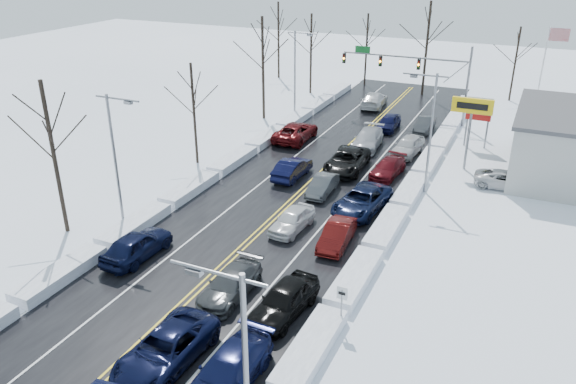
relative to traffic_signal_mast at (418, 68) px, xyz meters
The scene contains 41 objects.
ground 28.73m from the traffic_signal_mast, 97.02° to the right, with size 160.00×160.00×0.00m, color white.
road_surface 26.78m from the traffic_signal_mast, 97.55° to the right, with size 14.00×84.00×0.01m, color black.
snow_bank_left 28.77m from the traffic_signal_mast, 113.03° to the right, with size 1.56×72.00×0.68m, color white.
snow_bank_right 26.88m from the traffic_signal_mast, 80.92° to the right, with size 1.56×72.00×0.68m, color white.
traffic_signal_mast is the anchor object (origin of this frame).
tires_plus_sign 13.92m from the traffic_signal_mast, 59.54° to the right, with size 3.20×0.34×6.00m.
used_vehicles_sign 9.50m from the traffic_signal_mast, 40.34° to the right, with size 2.20×0.22×4.65m.
speed_limit_sign 36.51m from the traffic_signal_mast, 82.48° to the right, with size 0.55×0.09×2.35m.
flagpole 11.90m from the traffic_signal_mast, ahead, with size 1.87×1.20×10.00m.
streetlight_se 46.25m from the traffic_signal_mast, 83.98° to the right, with size 3.20×0.25×9.00m.
streetlight_ne 18.63m from the traffic_signal_mast, 74.91° to the right, with size 3.20×0.25×9.00m.
streetlight_sw 34.08m from the traffic_signal_mast, 110.16° to the right, with size 3.20×0.25×9.00m.
streetlight_nw 12.40m from the traffic_signal_mast, 161.23° to the right, with size 3.20×0.25×9.00m.
tree_left_b 37.16m from the traffic_signal_mast, 113.74° to the right, with size 4.00×4.00×10.00m.
tree_left_c 24.38m from the traffic_signal_mast, 124.90° to the right, with size 3.40×3.40×8.50m.
tree_left_d 15.93m from the traffic_signal_mast, 157.76° to the right, with size 4.20×4.20×10.50m.
tree_left_e 15.51m from the traffic_signal_mast, 157.13° to the left, with size 3.80×3.80×9.50m.
tree_far_a 24.63m from the traffic_signal_mast, 150.75° to the left, with size 4.00×4.00×10.00m.
tree_far_b 16.10m from the traffic_signal_mast, 125.98° to the left, with size 3.60×3.60×9.00m.
tree_far_c 11.32m from the traffic_signal_mast, 97.48° to the left, with size 4.40×4.40×11.00m.
tree_far_d 15.16m from the traffic_signal_mast, 55.64° to the left, with size 3.40×3.40×8.50m.
queued_car_2 42.07m from the traffic_signal_mast, 92.08° to the right, with size 2.62×5.67×1.58m, color black.
queued_car_3 36.36m from the traffic_signal_mast, 92.45° to the right, with size 1.97×4.85×1.41m, color #3D4042.
queued_car_4 28.27m from the traffic_signal_mast, 93.32° to the right, with size 1.71×4.25×1.45m, color silver.
queued_car_5 22.29m from the traffic_signal_mast, 95.01° to the right, with size 1.41×4.05×1.34m, color #44474A.
queued_car_6 17.25m from the traffic_signal_mast, 96.19° to the right, with size 2.79×6.05×1.68m, color black.
queued_car_7 11.83m from the traffic_signal_mast, 100.12° to the right, with size 2.27×5.59×1.62m, color #A4A6AC.
queued_car_8 7.13m from the traffic_signal_mast, 109.33° to the right, with size 1.78×4.42×1.51m, color black.
queued_car_12 36.61m from the traffic_signal_mast, 87.20° to the right, with size 1.97×4.90×1.67m, color black.
queued_car_13 28.96m from the traffic_signal_mast, 86.44° to the right, with size 1.51×4.33×1.43m, color #4D0B0A.
queued_car_14 23.84m from the traffic_signal_mast, 85.76° to the right, with size 2.69×5.83×1.62m, color black.
queued_car_15 17.03m from the traffic_signal_mast, 84.17° to the right, with size 1.88×4.63×1.35m, color #4C0A10.
queued_car_16 12.10m from the traffic_signal_mast, 79.65° to the right, with size 1.93×4.79×1.63m, color #BABABC.
queued_car_17 6.61m from the traffic_signal_mast, 59.67° to the right, with size 1.45×4.14×1.37m, color #3B3D3F.
oncoming_car_0 21.00m from the traffic_signal_mast, 104.93° to the right, with size 1.64×4.70×1.55m, color black.
oncoming_car_1 15.12m from the traffic_signal_mast, 127.95° to the right, with size 2.80×6.08×1.69m, color #540B0D.
oncoming_car_2 8.22m from the traffic_signal_mast, 148.94° to the left, with size 2.34×5.76×1.67m, color silver.
oncoming_car_3 36.24m from the traffic_signal_mast, 103.86° to the right, with size 2.01×4.99×1.70m, color black.
parked_car_0 18.93m from the traffic_signal_mast, 54.29° to the right, with size 2.20×4.77×1.33m, color silver.
parked_car_1 19.09m from the traffic_signal_mast, 41.90° to the right, with size 2.10×5.16×1.50m, color #4F0E0A.
parked_car_2 13.50m from the traffic_signal_mast, 22.71° to the right, with size 1.81×4.49×1.53m, color black.
Camera 1 is at (15.18, -29.54, 17.51)m, focal length 35.00 mm.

